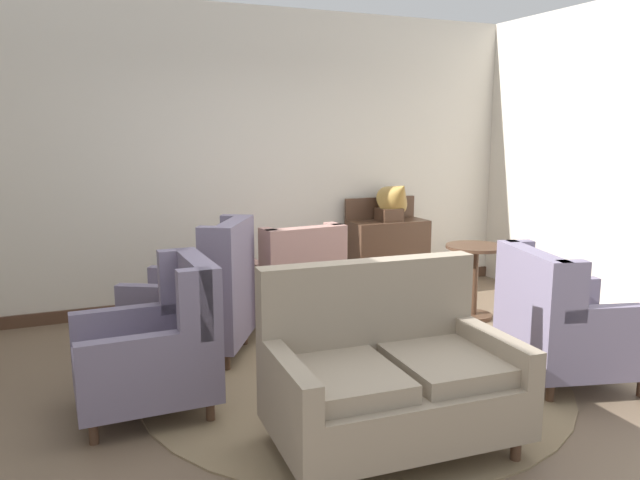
# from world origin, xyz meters

# --- Properties ---
(ground) EXTENTS (8.35, 8.35, 0.00)m
(ground) POSITION_xyz_m (0.00, 0.00, 0.00)
(ground) COLOR brown
(wall_back) EXTENTS (6.13, 0.08, 3.02)m
(wall_back) POSITION_xyz_m (0.00, 2.61, 1.51)
(wall_back) COLOR silver
(wall_back) RESTS_ON ground
(wall_right) EXTENTS (0.08, 3.65, 3.02)m
(wall_right) POSITION_xyz_m (2.98, 0.78, 1.51)
(wall_right) COLOR silver
(wall_right) RESTS_ON ground
(baseboard_back) EXTENTS (5.97, 0.03, 0.12)m
(baseboard_back) POSITION_xyz_m (0.00, 2.55, 0.06)
(baseboard_back) COLOR #4C3323
(baseboard_back) RESTS_ON ground
(area_rug) EXTENTS (3.07, 3.07, 0.01)m
(area_rug) POSITION_xyz_m (0.00, 0.30, 0.01)
(area_rug) COLOR #847051
(area_rug) RESTS_ON ground
(coffee_table) EXTENTS (0.82, 0.82, 0.44)m
(coffee_table) POSITION_xyz_m (0.08, 0.31, 0.35)
(coffee_table) COLOR #4C3323
(coffee_table) RESTS_ON ground
(porcelain_vase) EXTENTS (0.15, 0.15, 0.33)m
(porcelain_vase) POSITION_xyz_m (0.03, 0.30, 0.58)
(porcelain_vase) COLOR #4C7A66
(porcelain_vase) RESTS_ON coffee_table
(settee) EXTENTS (1.40, 0.91, 1.04)m
(settee) POSITION_xyz_m (-0.26, -0.67, 0.42)
(settee) COLOR gray
(settee) RESTS_ON ground
(armchair_near_window) EXTENTS (0.86, 0.76, 0.99)m
(armchair_near_window) POSITION_xyz_m (-1.39, 0.31, 0.42)
(armchair_near_window) COLOR slate
(armchair_near_window) RESTS_ON ground
(armchair_beside_settee) EXTENTS (0.82, 0.98, 0.98)m
(armchair_beside_settee) POSITION_xyz_m (-0.00, 1.60, 0.42)
(armchair_beside_settee) COLOR tan
(armchair_beside_settee) RESTS_ON ground
(armchair_near_sideboard) EXTENTS (1.14, 1.08, 1.11)m
(armchair_near_sideboard) POSITION_xyz_m (-0.93, 1.18, 0.45)
(armchair_near_sideboard) COLOR slate
(armchair_near_sideboard) RESTS_ON ground
(armchair_foreground_right) EXTENTS (1.02, 1.03, 0.97)m
(armchair_foreground_right) POSITION_xyz_m (1.36, -0.33, 0.42)
(armchair_foreground_right) COLOR slate
(armchair_foreground_right) RESTS_ON ground
(side_table) EXTENTS (0.56, 0.56, 0.72)m
(side_table) POSITION_xyz_m (1.72, 1.17, 0.43)
(side_table) COLOR #4C3323
(side_table) RESTS_ON ground
(sideboard) EXTENTS (0.86, 0.41, 1.06)m
(sideboard) POSITION_xyz_m (1.40, 2.31, 0.47)
(sideboard) COLOR #4C3323
(sideboard) RESTS_ON ground
(gramophone) EXTENTS (0.38, 0.49, 0.55)m
(gramophone) POSITION_xyz_m (1.45, 2.22, 1.09)
(gramophone) COLOR #4C3323
(gramophone) RESTS_ON sideboard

